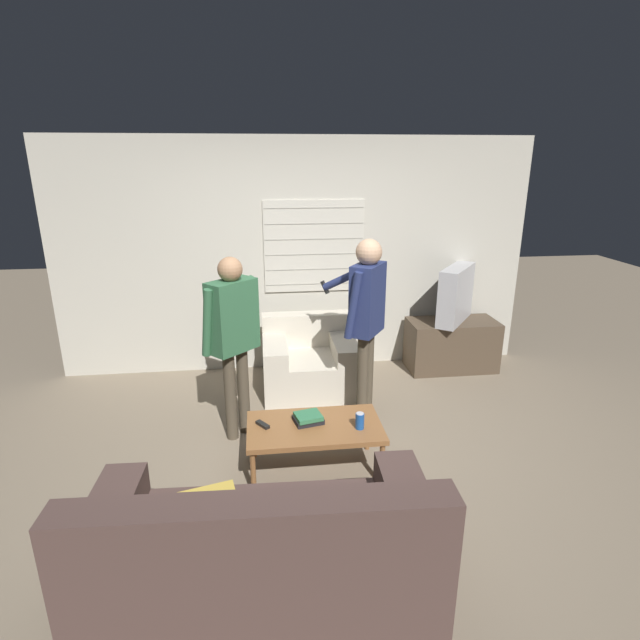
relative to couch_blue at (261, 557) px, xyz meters
name	(u,v)px	position (x,y,z in m)	size (l,w,h in m)	color
ground_plane	(318,463)	(0.45, 1.26, -0.32)	(16.00, 16.00, 0.00)	#7F705B
wall_back	(296,257)	(0.46, 3.29, 0.96)	(5.20, 0.08, 2.55)	#BCB7A8
couch_blue	(261,557)	(0.00, 0.00, 0.00)	(1.88, 0.94, 0.87)	#4C3833
armchair_beige	(309,362)	(0.53, 2.66, -0.02)	(0.95, 0.83, 0.74)	beige
coffee_table	(315,430)	(0.42, 1.18, 0.04)	(1.02, 0.57, 0.40)	brown
tv_stand	(451,345)	(2.19, 2.96, -0.03)	(0.99, 0.48, 0.57)	#4C3D2D
tv	(456,294)	(2.19, 2.96, 0.57)	(0.60, 0.69, 0.62)	#B2B2B7
person_left_standing	(232,327)	(-0.19, 1.80, 0.68)	(0.49, 0.77, 1.58)	#4C4233
person_right_standing	(366,308)	(0.97, 1.98, 0.74)	(0.55, 0.73, 1.67)	#4C4233
book_stack	(308,418)	(0.37, 1.23, 0.11)	(0.24, 0.22, 0.07)	black
soda_can	(360,421)	(0.75, 1.09, 0.14)	(0.07, 0.07, 0.13)	#194C9E
spare_remote	(263,425)	(0.03, 1.22, 0.09)	(0.11, 0.13, 0.02)	black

